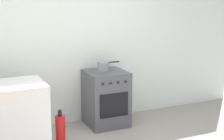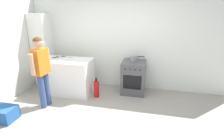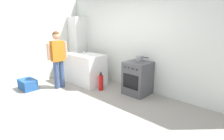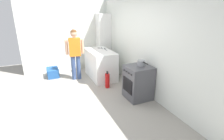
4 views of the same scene
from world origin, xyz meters
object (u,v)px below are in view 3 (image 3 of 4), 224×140
pot (139,59)px  knife_paring (82,52)px  person (58,55)px  fire_extinguisher (101,83)px  recycling_crate_lower (28,84)px  knife_bread (88,53)px  knife_carving (82,52)px  oven_left (138,78)px  larder_cabinet (78,46)px

pot → knife_paring: bearing=-172.8°
person → fire_extinguisher: bearing=33.5°
pot → person: (-1.86, -1.21, 0.02)m
pot → recycling_crate_lower: bearing=-141.7°
knife_bread → knife_carving: 0.21m
knife_bread → recycling_crate_lower: 1.94m
oven_left → knife_paring: size_ratio=4.07×
oven_left → knife_carving: bearing=-173.0°
knife_carving → fire_extinguisher: knife_carving is taller
oven_left → person: size_ratio=0.54×
person → pot: bearing=33.0°
person → fire_extinguisher: person is taller
knife_bread → knife_carving: bearing=-157.2°
person → larder_cabinet: larder_cabinet is taller
fire_extinguisher → larder_cabinet: larder_cabinet is taller
knife_carving → person: size_ratio=0.19×
recycling_crate_lower → larder_cabinet: (-0.24, 1.93, 0.86)m
knife_carving → recycling_crate_lower: knife_carving is taller
knife_bread → fire_extinguisher: size_ratio=0.70×
pot → fire_extinguisher: bearing=-147.6°
fire_extinguisher → recycling_crate_lower: fire_extinguisher is taller
fire_extinguisher → larder_cabinet: size_ratio=0.25×
pot → recycling_crate_lower: pot is taller
knife_paring → person: (0.17, -0.95, 0.03)m
recycling_crate_lower → fire_extinguisher: bearing=41.3°
knife_carving → person: person is taller
pot → larder_cabinet: larder_cabinet is taller
oven_left → knife_bread: 1.85m
knife_paring → pot: bearing=7.2°
oven_left → larder_cabinet: bearing=177.8°
knife_bread → recycling_crate_lower: size_ratio=0.68×
knife_bread → larder_cabinet: larder_cabinet is taller
knife_paring → larder_cabinet: (-0.61, 0.29, 0.09)m
knife_bread → person: person is taller
fire_extinguisher → knife_paring: bearing=166.3°
recycling_crate_lower → larder_cabinet: larder_cabinet is taller
pot → oven_left: bearing=-75.4°
pot → knife_paring: pot is taller
pot → knife_bread: (-1.76, -0.22, -0.02)m
pot → person: 2.22m
knife_paring → recycling_crate_lower: 1.84m
knife_paring → knife_carving: size_ratio=0.68×
knife_bread → person: 0.99m
knife_carving → larder_cabinet: 0.76m
person → fire_extinguisher: size_ratio=3.17×
knife_paring → fire_extinguisher: (1.17, -0.29, -0.69)m
person → knife_carving: bearing=96.4°
oven_left → fire_extinguisher: size_ratio=1.70×
knife_bread → oven_left: bearing=5.1°
person → recycling_crate_lower: size_ratio=3.05×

